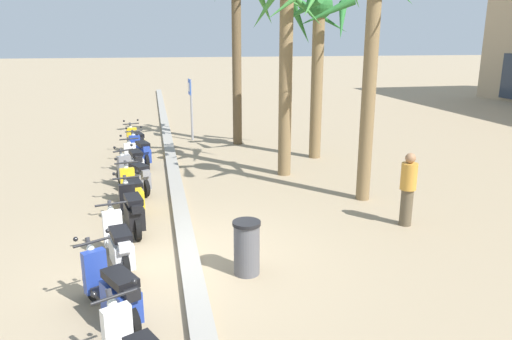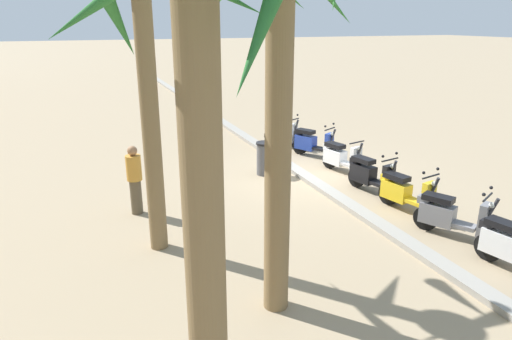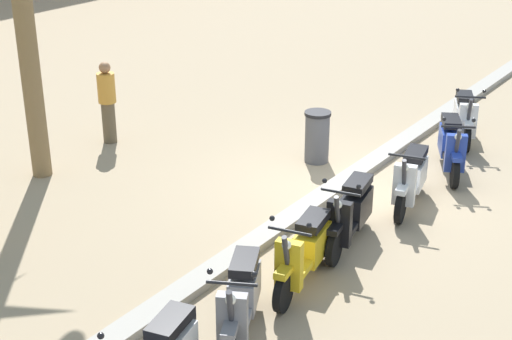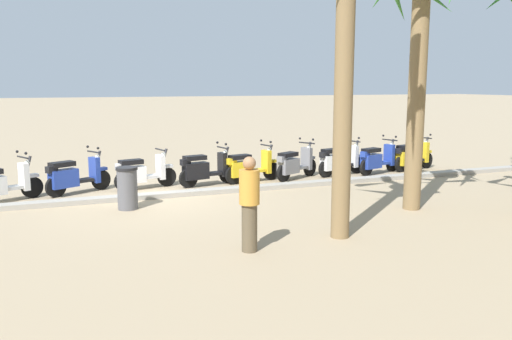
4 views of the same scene
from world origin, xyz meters
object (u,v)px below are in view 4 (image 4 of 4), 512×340
Objects in this scene: scooter_white_mid_front at (141,173)px; scooter_white_lead_nearest at (1,184)px; scooter_yellow_tail_end at (411,156)px; pedestrian_by_palm_tree at (249,202)px; scooter_blue_mid_centre at (377,160)px; scooter_grey_second_in_line at (294,164)px; scooter_white_mid_rear at (338,161)px; litter_bin at (127,188)px; scooter_black_gap_after_mid at (204,169)px; scooter_blue_last_in_row at (74,176)px; palm_tree_mid_walkway at (421,13)px; scooter_yellow_far_back at (249,167)px.

scooter_white_lead_nearest reaches higher than scooter_white_mid_front.
scooter_yellow_tail_end is 1.12× the size of pedestrian_by_palm_tree.
scooter_blue_mid_centre is 10.50m from scooter_white_lead_nearest.
pedestrian_by_palm_tree is (3.57, 5.78, 0.39)m from scooter_grey_second_in_line.
scooter_white_mid_rear is 1.87× the size of litter_bin.
scooter_white_mid_rear is 1.03× the size of scooter_black_gap_after_mid.
scooter_blue_last_in_row is at bearing -0.36° from scooter_yellow_tail_end.
scooter_white_mid_rear is (1.27, -0.15, 0.01)m from scooter_blue_mid_centre.
palm_tree_mid_walkway reaches higher than litter_bin.
scooter_white_lead_nearest is at bearing 13.20° from scooter_blue_last_in_row.
litter_bin is (-1.05, 2.12, 0.02)m from scooter_blue_last_in_row.
scooter_black_gap_after_mid is at bearing -98.33° from pedestrian_by_palm_tree.
scooter_blue_last_in_row reaches higher than litter_bin.
scooter_grey_second_in_line is at bearing -121.73° from pedestrian_by_palm_tree.
palm_tree_mid_walkway is (1.90, 4.18, 3.79)m from scooter_blue_mid_centre.
scooter_yellow_far_back and scooter_white_lead_nearest have the same top height.
scooter_yellow_far_back is 6.17m from palm_tree_mid_walkway.
scooter_black_gap_after_mid is at bearing -0.76° from scooter_blue_mid_centre.
scooter_white_mid_front is 1.04× the size of scooter_blue_last_in_row.
scooter_grey_second_in_line is 0.97× the size of scooter_white_mid_front.
scooter_blue_mid_centre reaches higher than litter_bin.
scooter_white_mid_rear is 1.09× the size of scooter_blue_last_in_row.
scooter_grey_second_in_line is at bearing 1.77° from scooter_white_mid_rear.
pedestrian_by_palm_tree is (-2.52, 5.91, 0.38)m from scooter_blue_last_in_row.
scooter_white_mid_front is at bearing -2.53° from scooter_yellow_far_back.
scooter_blue_mid_centre and scooter_grey_second_in_line have the same top height.
scooter_black_gap_after_mid is at bearing -139.70° from litter_bin.
scooter_white_mid_rear is 1.05× the size of scooter_white_mid_front.
litter_bin is (2.32, 1.97, 0.02)m from scooter_black_gap_after_mid.
scooter_yellow_far_back and scooter_black_gap_after_mid have the same top height.
scooter_grey_second_in_line is 2.73m from scooter_black_gap_after_mid.
scooter_blue_mid_centre is at bearing 178.52° from scooter_blue_last_in_row.
palm_tree_mid_walkway is at bearing 158.92° from litter_bin.
scooter_yellow_tail_end is 6.93m from scooter_black_gap_after_mid.
scooter_white_mid_front is at bearing -0.93° from scooter_white_mid_rear.
scooter_grey_second_in_line is at bearing -2.09° from scooter_blue_mid_centre.
scooter_blue_last_in_row is at bearing -1.19° from scooter_grey_second_in_line.
scooter_yellow_tail_end is at bearing -127.40° from palm_tree_mid_walkway.
scooter_black_gap_after_mid is 1.08× the size of pedestrian_by_palm_tree.
scooter_blue_mid_centre is at bearing 173.38° from scooter_white_mid_rear.
scooter_blue_mid_centre and scooter_white_mid_rear have the same top height.
palm_tree_mid_walkway is at bearing 130.30° from scooter_black_gap_after_mid.
scooter_white_mid_front is (1.67, -0.17, -0.02)m from scooter_black_gap_after_mid.
scooter_blue_last_in_row is at bearing -166.80° from scooter_white_lead_nearest.
scooter_yellow_tail_end is at bearing 179.64° from scooter_blue_last_in_row.
scooter_white_mid_front is 1.69m from scooter_blue_last_in_row.
scooter_white_lead_nearest is 6.92m from pedestrian_by_palm_tree.
scooter_blue_mid_centre is 2.78m from scooter_grey_second_in_line.
scooter_white_mid_front is at bearing -1.85° from scooter_grey_second_in_line.
scooter_white_mid_rear and scooter_blue_last_in_row have the same top height.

